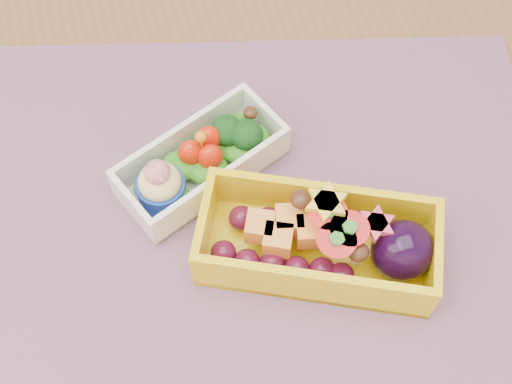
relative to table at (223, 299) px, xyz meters
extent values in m
cube|color=brown|center=(0.00, 0.00, 0.08)|extent=(1.20, 0.80, 0.04)
cylinder|color=brown|center=(0.54, 0.34, -0.30)|extent=(0.06, 0.06, 0.71)
cube|color=slate|center=(0.03, 0.03, 0.10)|extent=(0.60, 0.51, 0.00)
cube|color=white|center=(0.01, 0.08, 0.12)|extent=(0.16, 0.12, 0.04)
ellipsoid|color=#4FB024|center=(0.01, 0.08, 0.12)|extent=(0.15, 0.11, 0.02)
cylinder|color=#15359E|center=(-0.03, 0.06, 0.12)|extent=(0.04, 0.04, 0.03)
sphere|color=red|center=(-0.03, 0.06, 0.15)|extent=(0.02, 0.02, 0.02)
ellipsoid|color=red|center=(0.00, 0.09, 0.13)|extent=(0.02, 0.02, 0.03)
ellipsoid|color=red|center=(0.01, 0.08, 0.13)|extent=(0.02, 0.02, 0.03)
ellipsoid|color=red|center=(0.02, 0.10, 0.13)|extent=(0.02, 0.02, 0.03)
sphere|color=orange|center=(0.01, 0.08, 0.16)|extent=(0.01, 0.01, 0.01)
ellipsoid|color=black|center=(0.03, 0.10, 0.13)|extent=(0.03, 0.03, 0.02)
ellipsoid|color=black|center=(0.05, 0.09, 0.13)|extent=(0.03, 0.03, 0.02)
ellipsoid|color=#3F2111|center=(0.06, 0.11, 0.14)|extent=(0.01, 0.01, 0.01)
cube|color=yellow|center=(0.08, -0.02, 0.13)|extent=(0.21, 0.15, 0.05)
ellipsoid|color=#510F28|center=(0.04, -0.01, 0.12)|extent=(0.11, 0.09, 0.02)
cube|color=orange|center=(0.06, -0.01, 0.14)|extent=(0.06, 0.06, 0.02)
cone|color=red|center=(0.09, -0.01, 0.14)|extent=(0.04, 0.04, 0.03)
cone|color=red|center=(0.10, -0.03, 0.14)|extent=(0.04, 0.04, 0.03)
cone|color=red|center=(0.09, -0.04, 0.14)|extent=(0.04, 0.04, 0.03)
cylinder|color=yellow|center=(0.09, 0.00, 0.16)|extent=(0.04, 0.04, 0.01)
cylinder|color=#E53F5B|center=(0.12, -0.03, 0.16)|extent=(0.03, 0.03, 0.01)
ellipsoid|color=#3F2111|center=(0.07, 0.01, 0.14)|extent=(0.02, 0.02, 0.01)
ellipsoid|color=#3F2111|center=(0.10, -0.05, 0.14)|extent=(0.02, 0.02, 0.01)
ellipsoid|color=black|center=(0.14, -0.05, 0.13)|extent=(0.05, 0.05, 0.05)
camera|label=1|loc=(-0.03, -0.23, 0.63)|focal=48.05mm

